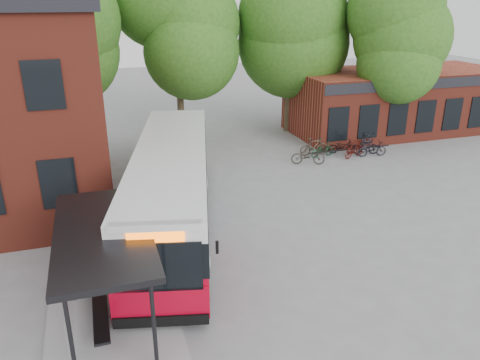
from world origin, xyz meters
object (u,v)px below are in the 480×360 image
object	(u,v)px
bicycle_3	(354,149)
bicycle_6	(372,149)
bicycle_2	(322,150)
bicycle_5	(366,146)
bicycle_4	(342,147)
city_bus	(173,189)
bicycle_7	(368,140)
bicycle_0	(308,156)
bicycle_1	(314,146)
bus_shelter	(108,277)

from	to	relation	value
bicycle_3	bicycle_6	distance (m)	1.09
bicycle_2	bicycle_5	xyz separation A→B (m)	(2.60, -0.28, 0.06)
bicycle_3	bicycle_5	bearing A→B (deg)	-90.49
bicycle_4	city_bus	bearing A→B (deg)	135.32
city_bus	bicycle_2	distance (m)	11.33
bicycle_3	bicycle_5	distance (m)	1.04
bicycle_7	city_bus	bearing A→B (deg)	93.65
bicycle_6	bicycle_7	distance (m)	1.57
bicycle_2	bicycle_3	bearing A→B (deg)	-123.31
city_bus	bicycle_4	distance (m)	12.59
city_bus	bicycle_0	bearing A→B (deg)	45.33
bicycle_1	bicycle_4	bearing A→B (deg)	-96.56
city_bus	bicycle_5	xyz separation A→B (m)	(12.12, 5.74, -1.15)
bicycle_1	bicycle_6	xyz separation A→B (m)	(3.05, -1.17, -0.08)
city_bus	bicycle_7	world-z (taller)	city_bus
bus_shelter	bicycle_0	distance (m)	15.02
bus_shelter	bicycle_4	size ratio (longest dim) A/B	4.48
city_bus	bus_shelter	bearing A→B (deg)	-103.93
bicycle_5	bicycle_6	size ratio (longest dim) A/B	0.91
bicycle_3	bicycle_5	size ratio (longest dim) A/B	1.03
city_bus	bicycle_1	distance (m)	11.25
bicycle_6	bicycle_7	world-z (taller)	bicycle_7
bicycle_3	bicycle_6	world-z (taller)	bicycle_3
bicycle_2	bicycle_7	size ratio (longest dim) A/B	0.98
city_bus	bicycle_1	world-z (taller)	city_bus
bicycle_2	bicycle_5	distance (m)	2.62
bicycle_1	bicycle_7	distance (m)	3.68
city_bus	bicycle_6	distance (m)	13.35
bus_shelter	bicycle_3	size ratio (longest dim) A/B	4.43
bicycle_0	bicycle_1	distance (m)	1.63
bicycle_7	bicycle_5	bearing A→B (deg)	118.29
bicycle_1	city_bus	bearing A→B (deg)	124.57
bus_shelter	bicycle_0	bearing A→B (deg)	43.50
bus_shelter	bicycle_3	bearing A→B (deg)	37.38
bicycle_0	bicycle_6	size ratio (longest dim) A/B	1.08
bus_shelter	bicycle_2	world-z (taller)	bus_shelter
city_bus	bicycle_7	bearing A→B (deg)	40.82
bus_shelter	city_bus	bearing A→B (deg)	62.73
bicycle_5	bicycle_3	bearing A→B (deg)	131.27
bicycle_4	bicycle_7	size ratio (longest dim) A/B	1.00
bicycle_3	bicycle_7	bearing A→B (deg)	-74.06
bicycle_1	bicycle_2	xyz separation A→B (m)	(0.34, -0.39, -0.12)
bicycle_4	bicycle_6	bearing A→B (deg)	-110.71
bicycle_0	bicycle_7	xyz separation A→B (m)	(4.66, 1.57, -0.00)
bus_shelter	bicycle_6	size ratio (longest dim) A/B	4.18
city_bus	bicycle_4	world-z (taller)	city_bus
bicycle_5	city_bus	bearing A→B (deg)	135.27
bus_shelter	bicycle_1	size ratio (longest dim) A/B	4.04
city_bus	bicycle_7	distance (m)	14.53
bicycle_1	bicycle_3	xyz separation A→B (m)	(1.98, -1.05, -0.05)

